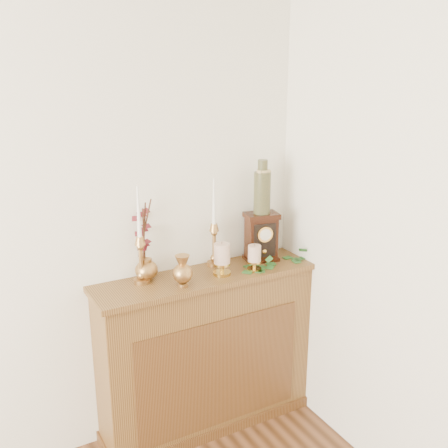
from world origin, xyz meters
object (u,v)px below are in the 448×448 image
candlestick_left (141,252)px  ceramic_vase (262,190)px  mantel_clock (261,237)px  candlestick_center (214,238)px  ginger_jar (143,242)px  bud_vase (183,271)px

candlestick_left → ceramic_vase: 0.76m
mantel_clock → ceramic_vase: 0.28m
candlestick_left → ceramic_vase: size_ratio=1.69×
candlestick_center → ginger_jar: bearing=178.1°
candlestick_left → bud_vase: size_ratio=3.07×
candlestick_left → ginger_jar: (0.04, 0.05, 0.03)m
candlestick_center → ceramic_vase: (0.27, -0.05, 0.25)m
candlestick_left → ginger_jar: candlestick_left is taller
candlestick_left → ginger_jar: 0.07m
candlestick_center → ceramic_vase: size_ratio=1.64×
candlestick_left → candlestick_center: size_ratio=1.03×
mantel_clock → candlestick_left: bearing=-169.5°
candlestick_center → ginger_jar: (-0.40, 0.01, 0.04)m
candlestick_center → ginger_jar: 0.41m
mantel_clock → candlestick_center: bearing=-179.9°
mantel_clock → ceramic_vase: ceramic_vase is taller
candlestick_center → ginger_jar: size_ratio=1.12×
bud_vase → mantel_clock: (0.55, 0.13, 0.05)m
candlestick_left → bud_vase: 0.23m
bud_vase → mantel_clock: size_ratio=0.60×
candlestick_left → mantel_clock: 0.71m
bud_vase → mantel_clock: 0.57m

